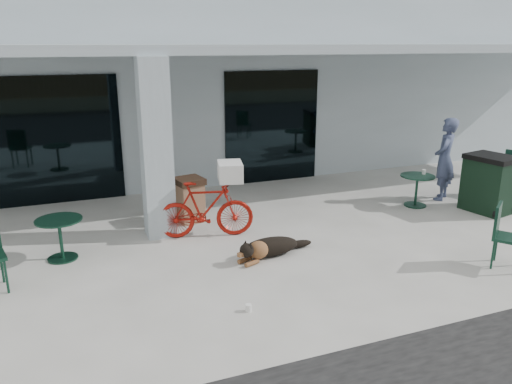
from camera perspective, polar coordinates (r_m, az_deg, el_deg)
name	(u,v)px	position (r m, az deg, el deg)	size (l,w,h in m)	color
ground	(290,273)	(7.61, 3.87, -9.27)	(80.00, 80.00, 0.00)	beige
building	(168,82)	(15.01, -10.06, 12.32)	(22.00, 7.00, 4.50)	#AFBDC6
storefront_glass_left	(52,141)	(11.34, -22.26, 5.41)	(2.80, 0.06, 2.70)	black
storefront_glass_right	(272,127)	(12.29, 1.82, 7.42)	(2.40, 0.06, 2.70)	black
column	(156,150)	(8.78, -11.35, 4.76)	(0.50, 0.50, 3.12)	#AFBDC6
overhang	(216,49)	(10.21, -4.63, 15.98)	(22.00, 2.80, 0.18)	#AFBDC6
bicycle	(205,209)	(8.83, -5.82, -2.00)	(0.48, 1.70, 1.02)	#98150C
laundry_basket	(230,171)	(8.66, -2.97, 2.36)	(0.55, 0.41, 0.33)	white
dog	(271,246)	(8.11, 1.70, -6.14)	(1.09, 0.36, 0.36)	black
cup_near_dog	(249,308)	(6.59, -0.86, -13.10)	(0.08, 0.08, 0.10)	white
cafe_table_near	(61,239)	(8.53, -21.41, -5.04)	(0.72, 0.72, 0.68)	#123526
cafe_table_far	(416,191)	(11.05, 17.85, 0.15)	(0.71, 0.71, 0.67)	#123526
cafe_chair_far_a	(510,237)	(8.52, 27.01, -4.63)	(0.45, 0.49, 0.99)	#123526
cafe_chair_far_b	(509,175)	(12.45, 26.92, 1.79)	(0.46, 0.51, 1.03)	#123526
person	(445,159)	(11.60, 20.76, 3.53)	(0.66, 0.43, 1.80)	#3E4869
cup_on_table	(424,172)	(11.09, 18.62, 2.20)	(0.07, 0.07, 0.10)	white
trash_receptacle	(190,200)	(9.67, -7.59, -0.88)	(0.51, 0.51, 0.86)	#876146
wheeled_bin	(489,184)	(11.19, 25.10, 0.89)	(0.72, 0.91, 1.17)	black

